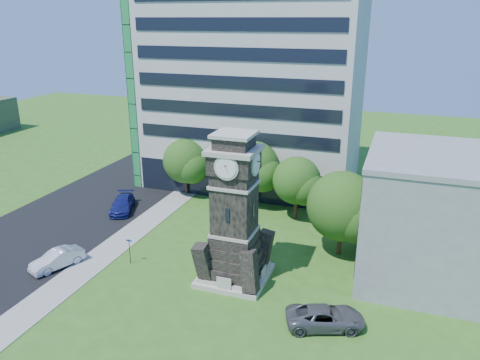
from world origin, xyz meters
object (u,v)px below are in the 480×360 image
at_px(car_street_north, 122,204).
at_px(street_sign, 129,248).
at_px(clock_tower, 235,219).
at_px(park_bench, 215,282).
at_px(car_east_lot, 325,317).
at_px(car_street_mid, 57,259).

bearing_deg(car_street_north, street_sign, -76.53).
height_order(clock_tower, park_bench, clock_tower).
relative_size(car_street_north, park_bench, 2.65).
bearing_deg(street_sign, clock_tower, 5.71).
distance_m(park_bench, street_sign, 8.62).
bearing_deg(car_street_north, park_bench, -57.87).
bearing_deg(park_bench, car_street_north, 147.59).
relative_size(clock_tower, park_bench, 6.04).
bearing_deg(car_street_north, clock_tower, -51.27).
relative_size(car_east_lot, street_sign, 2.35).
height_order(car_street_north, car_east_lot, car_street_north).
relative_size(car_street_mid, car_east_lot, 0.84).
xyz_separation_m(car_street_mid, car_street_north, (-1.66, 12.56, 0.02)).
bearing_deg(car_street_north, car_street_mid, -104.94).
relative_size(clock_tower, car_street_north, 2.28).
bearing_deg(clock_tower, street_sign, -175.26).
bearing_deg(car_east_lot, car_street_north, 42.04).
bearing_deg(park_bench, clock_tower, 68.67).
height_order(car_street_north, park_bench, car_street_north).
xyz_separation_m(car_street_north, car_east_lot, (24.66, -13.11, -0.02)).
bearing_deg(park_bench, street_sign, 174.71).
bearing_deg(car_street_north, car_east_lot, -50.45).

